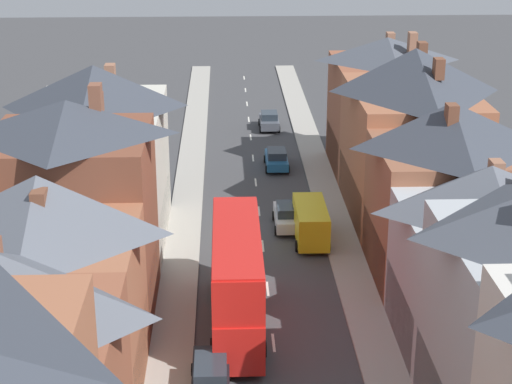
{
  "coord_description": "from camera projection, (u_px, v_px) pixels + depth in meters",
  "views": [
    {
      "loc": [
        -2.31,
        -13.73,
        22.21
      ],
      "look_at": [
        -0.27,
        40.37,
        2.05
      ],
      "focal_mm": 60.0,
      "sensor_mm": 36.0,
      "label": 1
    }
  ],
  "objects": [
    {
      "name": "pavement_left",
      "position": [
        184.0,
        234.0,
        56.07
      ],
      "size": [
        2.2,
        104.0,
        0.14
      ],
      "primitive_type": "cube",
      "color": "#A8A399",
      "rests_on": "ground"
    },
    {
      "name": "pavement_right",
      "position": [
        338.0,
        231.0,
        56.43
      ],
      "size": [
        2.2,
        104.0,
        0.14
      ],
      "primitive_type": "cube",
      "color": "#A8A399",
      "rests_on": "ground"
    },
    {
      "name": "centre_line_dashes",
      "position": [
        263.0,
        246.0,
        54.4
      ],
      "size": [
        0.14,
        97.8,
        0.01
      ],
      "color": "silver",
      "rests_on": "ground"
    },
    {
      "name": "terrace_row_left",
      "position": [
        16.0,
        344.0,
        31.75
      ],
      "size": [
        8.0,
        56.19,
        13.48
      ],
      "color": "brown",
      "rests_on": "ground"
    },
    {
      "name": "terrace_row_right",
      "position": [
        504.0,
        268.0,
        38.56
      ],
      "size": [
        8.0,
        67.7,
        12.64
      ],
      "color": "beige",
      "rests_on": "ground"
    },
    {
      "name": "double_decker_bus_lead",
      "position": [
        237.0,
        278.0,
        43.75
      ],
      "size": [
        2.74,
        10.8,
        5.3
      ],
      "color": "red",
      "rests_on": "ground"
    },
    {
      "name": "car_near_blue",
      "position": [
        288.0,
        216.0,
        56.99
      ],
      "size": [
        1.9,
        4.19,
        1.66
      ],
      "color": "silver",
      "rests_on": "ground"
    },
    {
      "name": "car_near_silver",
      "position": [
        276.0,
        159.0,
        68.6
      ],
      "size": [
        1.9,
        4.27,
        1.57
      ],
      "color": "#236093",
      "rests_on": "ground"
    },
    {
      "name": "car_parked_left_a",
      "position": [
        269.0,
        120.0,
        79.12
      ],
      "size": [
        1.9,
        3.9,
        1.64
      ],
      "color": "#4C515B",
      "rests_on": "ground"
    },
    {
      "name": "car_parked_right_a",
      "position": [
        211.0,
        377.0,
        38.69
      ],
      "size": [
        1.9,
        4.57,
        1.7
      ],
      "color": "black",
      "rests_on": "ground"
    },
    {
      "name": "delivery_van",
      "position": [
        311.0,
        222.0,
        54.68
      ],
      "size": [
        2.2,
        5.2,
        2.41
      ],
      "color": "yellow",
      "rests_on": "ground"
    }
  ]
}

